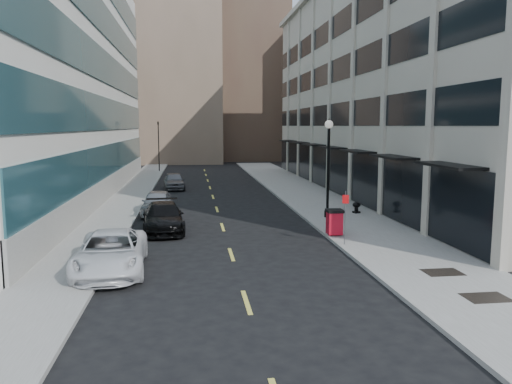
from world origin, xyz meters
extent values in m
plane|color=black|center=(0.00, 0.00, 0.00)|extent=(160.00, 160.00, 0.00)
cube|color=gray|center=(7.50, 20.00, 0.07)|extent=(5.00, 80.00, 0.15)
cube|color=gray|center=(-6.50, 20.00, 0.07)|extent=(3.00, 80.00, 0.15)
cube|color=#B9B29C|center=(17.00, 27.00, 9.00)|extent=(14.00, 46.00, 18.00)
cube|color=black|center=(10.02, 27.00, 2.00)|extent=(0.18, 46.00, 3.60)
cube|color=black|center=(10.03, 27.00, 6.50)|extent=(0.12, 46.00, 1.80)
cube|color=black|center=(10.03, 27.00, 10.00)|extent=(0.12, 46.00, 1.80)
cube|color=black|center=(10.03, 27.00, 13.50)|extent=(0.12, 46.00, 1.80)
cube|color=#B9B29C|center=(10.00, 10.00, 9.00)|extent=(0.35, 0.60, 18.00)
cube|color=#B9B29C|center=(10.00, 16.00, 9.00)|extent=(0.35, 0.60, 18.00)
cube|color=#B9B29C|center=(10.00, 22.00, 9.00)|extent=(0.35, 0.60, 18.00)
cube|color=#B9B29C|center=(10.00, 28.00, 9.00)|extent=(0.35, 0.60, 18.00)
cube|color=#B9B29C|center=(10.00, 34.00, 9.00)|extent=(0.35, 0.60, 18.00)
cube|color=#B9B29C|center=(10.00, 40.00, 9.00)|extent=(0.35, 0.60, 18.00)
cube|color=#B9B29C|center=(10.00, 46.00, 9.00)|extent=(0.35, 0.60, 18.00)
cube|color=black|center=(9.35, 7.00, 3.90)|extent=(1.30, 4.00, 0.12)
cube|color=black|center=(9.35, 13.00, 3.90)|extent=(1.30, 4.00, 0.12)
cube|color=black|center=(9.35, 19.00, 3.90)|extent=(1.30, 4.00, 0.12)
cube|color=black|center=(9.35, 25.00, 3.90)|extent=(1.30, 4.00, 0.12)
cube|color=black|center=(9.35, 31.00, 3.90)|extent=(1.30, 4.00, 0.12)
cube|color=black|center=(9.35, 37.00, 3.90)|extent=(1.30, 4.00, 0.12)
cube|color=black|center=(9.35, 43.00, 3.90)|extent=(1.30, 4.00, 0.12)
cube|color=gray|center=(-7.96, 27.00, 0.90)|extent=(0.20, 46.00, 1.80)
cube|color=#29575F|center=(-7.97, 27.00, 3.00)|extent=(0.14, 45.60, 2.40)
cube|color=#29575F|center=(-7.97, 27.00, 6.50)|extent=(0.14, 45.60, 2.40)
cube|color=#29575F|center=(-7.97, 27.00, 10.00)|extent=(0.14, 45.60, 2.40)
cube|color=#29575F|center=(-7.97, 27.00, 13.50)|extent=(0.14, 45.60, 2.40)
cube|color=#806854|center=(-4.00, 68.00, 14.00)|extent=(14.00, 18.00, 28.00)
cube|color=brown|center=(8.00, 72.00, 17.00)|extent=(12.00, 16.00, 34.00)
cube|color=#806854|center=(-14.00, 78.00, 11.00)|extent=(12.00, 14.00, 22.00)
cube|color=#B9B29C|center=(18.00, 66.00, 10.00)|extent=(10.00, 14.00, 20.00)
cube|color=black|center=(7.60, 1.00, 0.15)|extent=(1.40, 1.00, 0.01)
cube|color=black|center=(7.60, 3.80, 0.15)|extent=(1.40, 1.00, 0.01)
cube|color=#D8CC4C|center=(0.00, 2.00, 0.01)|extent=(0.15, 2.20, 0.01)
cube|color=#D8CC4C|center=(0.00, 8.00, 0.01)|extent=(0.15, 2.20, 0.01)
cube|color=#D8CC4C|center=(0.00, 14.00, 0.01)|extent=(0.15, 2.20, 0.01)
cube|color=#D8CC4C|center=(0.00, 20.00, 0.01)|extent=(0.15, 2.20, 0.01)
cube|color=#D8CC4C|center=(0.00, 26.00, 0.01)|extent=(0.15, 2.20, 0.01)
cube|color=#D8CC4C|center=(0.00, 32.00, 0.01)|extent=(0.15, 2.20, 0.01)
cube|color=#D8CC4C|center=(0.00, 38.00, 0.01)|extent=(0.15, 2.20, 0.01)
cube|color=#D8CC4C|center=(0.00, 44.00, 0.01)|extent=(0.15, 2.20, 0.01)
cube|color=#D8CC4C|center=(0.00, 50.00, 0.01)|extent=(0.15, 2.20, 0.01)
cylinder|color=black|center=(-5.50, 48.00, 3.00)|extent=(0.12, 0.12, 6.00)
imported|color=black|center=(-5.50, 48.00, 5.99)|extent=(0.66, 0.66, 1.98)
imported|color=white|center=(-4.80, 6.00, 0.77)|extent=(2.82, 5.68, 1.55)
imported|color=black|center=(-3.20, 13.36, 0.75)|extent=(2.50, 5.33, 1.50)
imported|color=gray|center=(-3.85, 18.54, 0.76)|extent=(1.95, 4.53, 1.53)
imported|color=slate|center=(-3.20, 31.30, 0.75)|extent=(2.14, 4.53, 1.50)
cube|color=red|center=(5.40, 10.59, 0.78)|extent=(0.73, 0.73, 1.14)
cube|color=black|center=(5.40, 10.59, 1.38)|extent=(0.82, 0.82, 0.14)
cylinder|color=black|center=(5.17, 10.97, 0.28)|extent=(0.07, 0.25, 0.25)
cylinder|color=black|center=(5.63, 10.97, 0.28)|extent=(0.07, 0.25, 0.25)
cylinder|color=black|center=(6.40, 15.48, 0.35)|extent=(0.36, 0.36, 0.40)
cylinder|color=black|center=(6.40, 15.48, 2.94)|extent=(0.16, 0.16, 5.14)
sphere|color=silver|center=(6.40, 15.48, 5.68)|extent=(0.49, 0.49, 0.49)
cone|color=black|center=(6.40, 15.48, 5.96)|extent=(0.13, 0.13, 0.20)
cylinder|color=slate|center=(5.30, 8.58, 1.39)|extent=(0.05, 0.05, 2.48)
cube|color=red|center=(5.30, 8.56, 2.27)|extent=(0.29, 0.11, 0.39)
cube|color=black|center=(8.60, 16.62, 0.20)|extent=(0.48, 0.48, 0.11)
cylinder|color=black|center=(8.60, 16.62, 0.42)|extent=(0.23, 0.23, 0.36)
ellipsoid|color=black|center=(8.60, 16.62, 0.67)|extent=(0.50, 0.50, 0.35)
camera|label=1|loc=(-1.69, -13.24, 5.60)|focal=35.00mm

